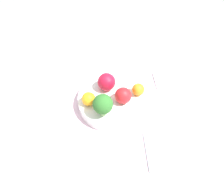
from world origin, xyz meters
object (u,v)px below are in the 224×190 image
at_px(broccoli, 103,105).
at_px(napkin, 169,150).
at_px(apple_red, 123,96).
at_px(spoon, 157,81).
at_px(orange_front, 89,99).
at_px(bowl, 112,100).
at_px(apple_green, 106,82).
at_px(orange_back, 138,89).

relative_size(broccoli, napkin, 0.45).
xyz_separation_m(apple_red, spoon, (0.05, -0.17, -0.06)).
distance_m(apple_red, orange_front, 0.11).
bearing_deg(orange_front, spoon, -86.01).
bearing_deg(broccoli, spoon, -73.35).
xyz_separation_m(bowl, apple_green, (0.04, 0.00, 0.05)).
bearing_deg(bowl, napkin, -160.43).
relative_size(bowl, apple_red, 4.22).
relative_size(orange_front, orange_back, 1.07).
relative_size(broccoli, orange_front, 1.76).
height_order(apple_green, orange_front, apple_green).
distance_m(apple_red, apple_green, 0.08).
xyz_separation_m(bowl, orange_back, (-0.02, -0.08, 0.04)).
distance_m(broccoli, napkin, 0.23).
bearing_deg(spoon, bowl, 97.69).
bearing_deg(orange_back, apple_red, 96.45).
bearing_deg(spoon, apple_green, 85.06).
relative_size(apple_red, apple_green, 0.89).
distance_m(bowl, apple_red, 0.06).
xyz_separation_m(bowl, napkin, (-0.23, -0.08, -0.02)).
bearing_deg(orange_front, bowl, -95.42).
xyz_separation_m(orange_front, orange_back, (-0.03, -0.16, -0.00)).
height_order(napkin, spoon, same).
distance_m(bowl, orange_back, 0.09).
height_order(apple_red, apple_green, apple_green).
xyz_separation_m(broccoli, apple_red, (0.02, -0.08, -0.02)).
bearing_deg(orange_front, apple_green, -64.59).
relative_size(apple_green, orange_front, 1.35).
bearing_deg(apple_red, spoon, -71.98).
xyz_separation_m(apple_red, napkin, (-0.20, -0.05, -0.06)).
height_order(bowl, orange_back, orange_back).
distance_m(broccoli, apple_red, 0.08).
xyz_separation_m(apple_green, spoon, (-0.02, -0.20, -0.06)).
distance_m(orange_front, spoon, 0.28).
xyz_separation_m(orange_back, napkin, (-0.20, 0.00, -0.05)).
distance_m(orange_back, napkin, 0.21).
bearing_deg(broccoli, orange_front, 25.41).
relative_size(apple_red, orange_back, 1.30).
height_order(apple_red, orange_front, apple_red).
distance_m(orange_front, orange_back, 0.16).
distance_m(apple_red, napkin, 0.21).
xyz_separation_m(orange_front, spoon, (0.02, -0.27, -0.06)).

